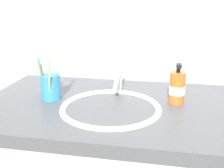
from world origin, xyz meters
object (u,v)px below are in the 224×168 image
at_px(faucet, 118,79).
at_px(toothbrush_red, 43,76).
at_px(toothbrush_white, 55,73).
at_px(toothbrush_cup, 50,87).
at_px(soap_dispenser, 177,88).
at_px(toothbrush_yellow, 50,76).
at_px(toothbrush_green, 41,74).

bearing_deg(faucet, toothbrush_red, -151.37).
relative_size(toothbrush_white, toothbrush_red, 1.05).
bearing_deg(toothbrush_cup, toothbrush_white, 54.31).
bearing_deg(faucet, soap_dispenser, -17.31).
relative_size(faucet, soap_dispenser, 0.98).
bearing_deg(toothbrush_red, soap_dispenser, 8.15).
relative_size(toothbrush_yellow, toothbrush_red, 1.12).
distance_m(faucet, toothbrush_yellow, 0.31).
bearing_deg(toothbrush_white, faucet, 23.68).
relative_size(toothbrush_cup, soap_dispenser, 0.64).
xyz_separation_m(faucet, toothbrush_yellow, (-0.25, -0.18, 0.05)).
bearing_deg(soap_dispenser, faucet, 162.69).
xyz_separation_m(faucet, toothbrush_white, (-0.25, -0.11, 0.05)).
distance_m(toothbrush_green, soap_dispenser, 0.55).
bearing_deg(toothbrush_red, toothbrush_white, 52.28).
xyz_separation_m(toothbrush_cup, toothbrush_yellow, (0.02, -0.05, 0.06)).
bearing_deg(toothbrush_green, toothbrush_red, 48.98).
bearing_deg(toothbrush_cup, faucet, 26.51).
xyz_separation_m(toothbrush_yellow, toothbrush_red, (-0.04, 0.03, -0.01)).
xyz_separation_m(toothbrush_red, soap_dispenser, (0.54, 0.08, -0.04)).
xyz_separation_m(toothbrush_cup, soap_dispenser, (0.52, 0.05, 0.01)).
relative_size(toothbrush_red, soap_dispenser, 1.07).
relative_size(toothbrush_green, soap_dispenser, 1.21).
bearing_deg(toothbrush_yellow, toothbrush_cup, 113.42).
distance_m(toothbrush_cup, toothbrush_white, 0.06).
bearing_deg(toothbrush_yellow, toothbrush_white, 93.31).
distance_m(toothbrush_white, toothbrush_yellow, 0.07).
bearing_deg(toothbrush_green, toothbrush_yellow, -24.71).
bearing_deg(soap_dispenser, toothbrush_cup, -174.05).
xyz_separation_m(faucet, toothbrush_red, (-0.29, -0.16, 0.04)).
distance_m(toothbrush_white, soap_dispenser, 0.51).
bearing_deg(toothbrush_yellow, faucet, 36.44).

